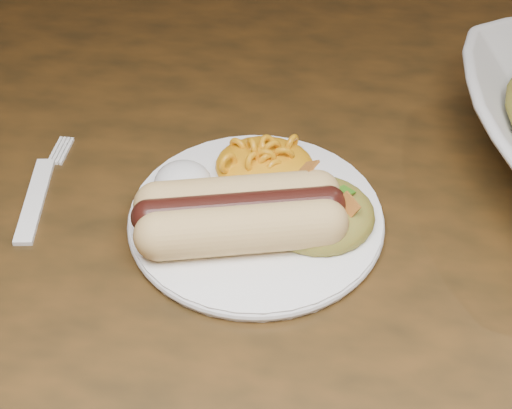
# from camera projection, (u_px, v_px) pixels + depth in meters

# --- Properties ---
(table) EXTENTS (1.60, 0.90, 0.75)m
(table) POSITION_uv_depth(u_px,v_px,m) (336.00, 250.00, 0.73)
(table) COLOR #4C2E11
(table) RESTS_ON floor
(plate) EXTENTS (0.24, 0.24, 0.01)m
(plate) POSITION_uv_depth(u_px,v_px,m) (256.00, 218.00, 0.62)
(plate) COLOR white
(plate) RESTS_ON table
(hotdog) EXTENTS (0.14, 0.10, 0.04)m
(hotdog) POSITION_uv_depth(u_px,v_px,m) (240.00, 213.00, 0.59)
(hotdog) COLOR tan
(hotdog) RESTS_ON plate
(mac_and_cheese) EXTENTS (0.09, 0.09, 0.03)m
(mac_and_cheese) POSITION_uv_depth(u_px,v_px,m) (265.00, 155.00, 0.65)
(mac_and_cheese) COLOR #CE9513
(mac_and_cheese) RESTS_ON plate
(sour_cream) EXTENTS (0.05, 0.05, 0.03)m
(sour_cream) POSITION_uv_depth(u_px,v_px,m) (182.00, 177.00, 0.63)
(sour_cream) COLOR white
(sour_cream) RESTS_ON plate
(taco_salad) EXTENTS (0.09, 0.08, 0.04)m
(taco_salad) POSITION_uv_depth(u_px,v_px,m) (318.00, 206.00, 0.60)
(taco_salad) COLOR #AE581D
(taco_salad) RESTS_ON plate
(fork) EXTENTS (0.04, 0.12, 0.00)m
(fork) POSITION_uv_depth(u_px,v_px,m) (35.00, 200.00, 0.64)
(fork) COLOR white
(fork) RESTS_ON table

